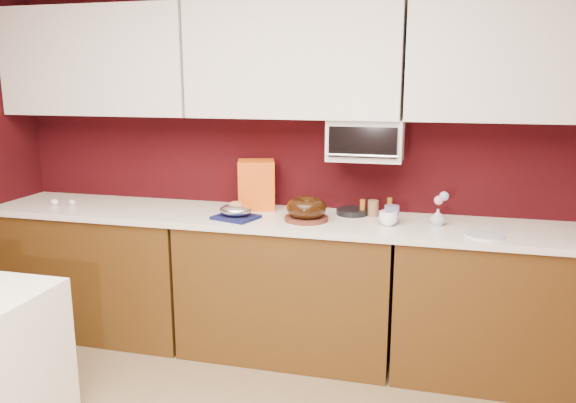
# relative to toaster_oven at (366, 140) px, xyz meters

# --- Properties ---
(wall_back) EXTENTS (4.00, 0.02, 2.50)m
(wall_back) POSITION_rel_toaster_oven_xyz_m (-0.45, 0.15, -0.12)
(wall_back) COLOR black
(wall_back) RESTS_ON floor
(base_cabinet_left) EXTENTS (1.31, 0.58, 0.86)m
(base_cabinet_left) POSITION_rel_toaster_oven_xyz_m (-1.78, -0.17, -0.95)
(base_cabinet_left) COLOR #4E310F
(base_cabinet_left) RESTS_ON floor
(base_cabinet_center) EXTENTS (1.31, 0.58, 0.86)m
(base_cabinet_center) POSITION_rel_toaster_oven_xyz_m (-0.45, -0.17, -0.95)
(base_cabinet_center) COLOR #4E310F
(base_cabinet_center) RESTS_ON floor
(base_cabinet_right) EXTENTS (1.31, 0.58, 0.86)m
(base_cabinet_right) POSITION_rel_toaster_oven_xyz_m (0.88, -0.17, -0.95)
(base_cabinet_right) COLOR #4E310F
(base_cabinet_right) RESTS_ON floor
(countertop) EXTENTS (4.00, 0.62, 0.04)m
(countertop) POSITION_rel_toaster_oven_xyz_m (-0.45, -0.17, -0.49)
(countertop) COLOR white
(countertop) RESTS_ON base_cabinet_center
(upper_cabinet_left) EXTENTS (1.31, 0.33, 0.70)m
(upper_cabinet_left) POSITION_rel_toaster_oven_xyz_m (-1.78, -0.02, 0.48)
(upper_cabinet_left) COLOR white
(upper_cabinet_left) RESTS_ON wall_back
(upper_cabinet_center) EXTENTS (1.31, 0.33, 0.70)m
(upper_cabinet_center) POSITION_rel_toaster_oven_xyz_m (-0.45, -0.02, 0.48)
(upper_cabinet_center) COLOR white
(upper_cabinet_center) RESTS_ON wall_back
(upper_cabinet_right) EXTENTS (1.31, 0.33, 0.70)m
(upper_cabinet_right) POSITION_rel_toaster_oven_xyz_m (0.88, -0.02, 0.48)
(upper_cabinet_right) COLOR white
(upper_cabinet_right) RESTS_ON wall_back
(toaster_oven) EXTENTS (0.45, 0.30, 0.25)m
(toaster_oven) POSITION_rel_toaster_oven_xyz_m (0.00, 0.00, 0.00)
(toaster_oven) COLOR white
(toaster_oven) RESTS_ON upper_cabinet_center
(toaster_oven_door) EXTENTS (0.40, 0.02, 0.18)m
(toaster_oven_door) POSITION_rel_toaster_oven_xyz_m (0.00, -0.16, 0.00)
(toaster_oven_door) COLOR black
(toaster_oven_door) RESTS_ON toaster_oven
(toaster_oven_handle) EXTENTS (0.42, 0.02, 0.02)m
(toaster_oven_handle) POSITION_rel_toaster_oven_xyz_m (0.00, -0.18, -0.07)
(toaster_oven_handle) COLOR silver
(toaster_oven_handle) RESTS_ON toaster_oven
(cake_base) EXTENTS (0.32, 0.32, 0.02)m
(cake_base) POSITION_rel_toaster_oven_xyz_m (-0.32, -0.23, -0.46)
(cake_base) COLOR #5B271B
(cake_base) RESTS_ON countertop
(bundt_cake) EXTENTS (0.28, 0.28, 0.10)m
(bundt_cake) POSITION_rel_toaster_oven_xyz_m (-0.32, -0.23, -0.39)
(bundt_cake) COLOR black
(bundt_cake) RESTS_ON cake_base
(navy_towel) EXTENTS (0.30, 0.27, 0.02)m
(navy_towel) POSITION_rel_toaster_oven_xyz_m (-0.75, -0.29, -0.47)
(navy_towel) COLOR #121543
(navy_towel) RESTS_ON countertop
(foil_ham_nest) EXTENTS (0.24, 0.21, 0.07)m
(foil_ham_nest) POSITION_rel_toaster_oven_xyz_m (-0.75, -0.29, -0.42)
(foil_ham_nest) COLOR white
(foil_ham_nest) RESTS_ON navy_towel
(roasted_ham) EXTENTS (0.12, 0.11, 0.06)m
(roasted_ham) POSITION_rel_toaster_oven_xyz_m (-0.75, -0.29, -0.40)
(roasted_ham) COLOR #BB7655
(roasted_ham) RESTS_ON foil_ham_nest
(pandoro_box) EXTENTS (0.29, 0.27, 0.32)m
(pandoro_box) POSITION_rel_toaster_oven_xyz_m (-0.71, 0.01, -0.32)
(pandoro_box) COLOR red
(pandoro_box) RESTS_ON countertop
(dark_pan) EXTENTS (0.25, 0.25, 0.04)m
(dark_pan) POSITION_rel_toaster_oven_xyz_m (-0.07, -0.00, -0.46)
(dark_pan) COLOR black
(dark_pan) RESTS_ON countertop
(coffee_mug) EXTENTS (0.13, 0.13, 0.10)m
(coffee_mug) POSITION_rel_toaster_oven_xyz_m (0.17, -0.22, -0.42)
(coffee_mug) COLOR white
(coffee_mug) RESTS_ON countertop
(blue_jar) EXTENTS (0.11, 0.11, 0.10)m
(blue_jar) POSITION_rel_toaster_oven_xyz_m (0.18, -0.16, -0.42)
(blue_jar) COLOR navy
(blue_jar) RESTS_ON countertop
(flower_vase) EXTENTS (0.08, 0.08, 0.11)m
(flower_vase) POSITION_rel_toaster_oven_xyz_m (0.45, -0.14, -0.42)
(flower_vase) COLOR #A9AEC0
(flower_vase) RESTS_ON countertop
(flower_pink) EXTENTS (0.05, 0.05, 0.05)m
(flower_pink) POSITION_rel_toaster_oven_xyz_m (0.45, -0.14, -0.33)
(flower_pink) COLOR pink
(flower_pink) RESTS_ON flower_vase
(flower_blue) EXTENTS (0.06, 0.06, 0.06)m
(flower_blue) POSITION_rel_toaster_oven_xyz_m (0.48, -0.12, -0.30)
(flower_blue) COLOR #81A6CF
(flower_blue) RESTS_ON flower_vase
(china_plate) EXTENTS (0.22, 0.22, 0.01)m
(china_plate) POSITION_rel_toaster_oven_xyz_m (0.70, -0.33, -0.47)
(china_plate) COLOR white
(china_plate) RESTS_ON countertop
(amber_bottle) EXTENTS (0.04, 0.04, 0.10)m
(amber_bottle) POSITION_rel_toaster_oven_xyz_m (-0.01, -0.01, -0.42)
(amber_bottle) COLOR brown
(amber_bottle) RESTS_ON countertop
(paper_cup) EXTENTS (0.07, 0.07, 0.10)m
(paper_cup) POSITION_rel_toaster_oven_xyz_m (0.06, -0.01, -0.43)
(paper_cup) COLOR brown
(paper_cup) RESTS_ON countertop
(egg_left) EXTENTS (0.07, 0.06, 0.04)m
(egg_left) POSITION_rel_toaster_oven_xyz_m (-2.07, -0.23, -0.45)
(egg_left) COLOR white
(egg_left) RESTS_ON countertop
(egg_right) EXTENTS (0.05, 0.04, 0.04)m
(egg_right) POSITION_rel_toaster_oven_xyz_m (-1.95, -0.21, -0.46)
(egg_right) COLOR silver
(egg_right) RESTS_ON countertop
(amber_bottle_tall) EXTENTS (0.04, 0.04, 0.11)m
(amber_bottle_tall) POSITION_rel_toaster_oven_xyz_m (0.15, 0.06, -0.42)
(amber_bottle_tall) COLOR brown
(amber_bottle_tall) RESTS_ON countertop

